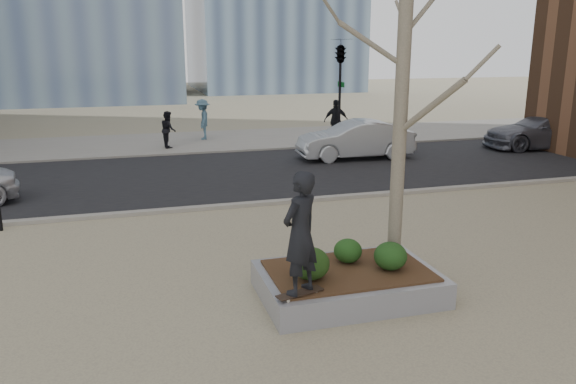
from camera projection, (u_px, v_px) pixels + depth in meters
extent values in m
plane|color=gray|center=(293.00, 303.00, 9.48)|extent=(120.00, 120.00, 0.00)
cube|color=black|center=(207.00, 175.00, 18.77)|extent=(60.00, 8.00, 0.02)
cube|color=gray|center=(184.00, 142.00, 25.27)|extent=(60.00, 6.00, 0.02)
cube|color=gray|center=(348.00, 284.00, 9.70)|extent=(3.00, 2.00, 0.45)
cube|color=#382314|center=(348.00, 270.00, 9.63)|extent=(2.70, 1.70, 0.04)
ellipsoid|color=#1A3711|center=(310.00, 263.00, 9.17)|extent=(0.63, 0.63, 0.54)
ellipsoid|color=#143D13|center=(348.00, 251.00, 9.90)|extent=(0.50, 0.50, 0.43)
ellipsoid|color=#113713|center=(390.00, 256.00, 9.58)|extent=(0.57, 0.57, 0.48)
imported|color=black|center=(300.00, 233.00, 8.41)|extent=(0.84, 0.77, 1.92)
imported|color=#A6AAAF|center=(355.00, 140.00, 21.38)|extent=(4.47, 1.77, 1.45)
imported|color=#545661|center=(545.00, 131.00, 23.55)|extent=(5.32, 2.78, 1.47)
imported|color=black|center=(168.00, 129.00, 23.64)|extent=(0.64, 0.79, 1.54)
imported|color=#436479|center=(203.00, 119.00, 25.70)|extent=(0.85, 1.27, 1.84)
imported|color=black|center=(336.00, 121.00, 25.17)|extent=(1.16, 0.66, 1.87)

